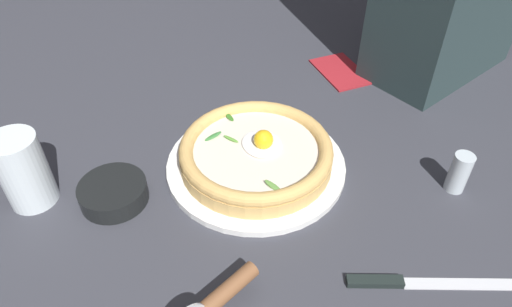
{
  "coord_description": "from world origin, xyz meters",
  "views": [
    {
      "loc": [
        0.5,
        -0.24,
        0.55
      ],
      "look_at": [
        -0.03,
        0.02,
        0.03
      ],
      "focal_mm": 32.33,
      "sensor_mm": 36.0,
      "label": 1
    }
  ],
  "objects_px": {
    "pizza_cutter": "(215,301)",
    "drinking_glass": "(25,175)",
    "table_knife": "(406,282)",
    "folded_napkin": "(341,71)",
    "side_bowl": "(113,193)",
    "pepper_shaker": "(459,173)",
    "pizza": "(256,152)"
  },
  "relations": [
    {
      "from": "table_knife",
      "to": "folded_napkin",
      "type": "distance_m",
      "value": 0.54
    },
    {
      "from": "folded_napkin",
      "to": "drinking_glass",
      "type": "bearing_deg",
      "value": -81.1
    },
    {
      "from": "side_bowl",
      "to": "table_knife",
      "type": "height_order",
      "value": "side_bowl"
    },
    {
      "from": "folded_napkin",
      "to": "pepper_shaker",
      "type": "bearing_deg",
      "value": -5.84
    },
    {
      "from": "table_knife",
      "to": "pepper_shaker",
      "type": "xyz_separation_m",
      "value": [
        -0.11,
        0.19,
        0.03
      ]
    },
    {
      "from": "table_knife",
      "to": "pizza",
      "type": "bearing_deg",
      "value": -165.08
    },
    {
      "from": "pizza",
      "to": "table_knife",
      "type": "xyz_separation_m",
      "value": [
        0.3,
        0.08,
        -0.03
      ]
    },
    {
      "from": "table_knife",
      "to": "pepper_shaker",
      "type": "height_order",
      "value": "pepper_shaker"
    },
    {
      "from": "table_knife",
      "to": "pepper_shaker",
      "type": "relative_size",
      "value": 3.04
    },
    {
      "from": "table_knife",
      "to": "drinking_glass",
      "type": "xyz_separation_m",
      "value": [
        -0.39,
        -0.43,
        0.05
      ]
    },
    {
      "from": "drinking_glass",
      "to": "pizza_cutter",
      "type": "bearing_deg",
      "value": 29.71
    },
    {
      "from": "pizza",
      "to": "drinking_glass",
      "type": "relative_size",
      "value": 2.08
    },
    {
      "from": "pizza",
      "to": "folded_napkin",
      "type": "bearing_deg",
      "value": 122.28
    },
    {
      "from": "pizza_cutter",
      "to": "table_knife",
      "type": "distance_m",
      "value": 0.26
    },
    {
      "from": "pizza_cutter",
      "to": "folded_napkin",
      "type": "distance_m",
      "value": 0.64
    },
    {
      "from": "table_knife",
      "to": "folded_napkin",
      "type": "height_order",
      "value": "table_knife"
    },
    {
      "from": "side_bowl",
      "to": "folded_napkin",
      "type": "xyz_separation_m",
      "value": [
        -0.16,
        0.55,
        -0.01
      ]
    },
    {
      "from": "pizza_cutter",
      "to": "drinking_glass",
      "type": "relative_size",
      "value": 1.2
    },
    {
      "from": "table_knife",
      "to": "pepper_shaker",
      "type": "distance_m",
      "value": 0.22
    },
    {
      "from": "side_bowl",
      "to": "pizza_cutter",
      "type": "height_order",
      "value": "pizza_cutter"
    },
    {
      "from": "pizza",
      "to": "pepper_shaker",
      "type": "relative_size",
      "value": 3.65
    },
    {
      "from": "side_bowl",
      "to": "pepper_shaker",
      "type": "bearing_deg",
      "value": 66.3
    },
    {
      "from": "side_bowl",
      "to": "pepper_shaker",
      "type": "relative_size",
      "value": 1.52
    },
    {
      "from": "side_bowl",
      "to": "drinking_glass",
      "type": "height_order",
      "value": "drinking_glass"
    },
    {
      "from": "pizza",
      "to": "folded_napkin",
      "type": "relative_size",
      "value": 1.85
    },
    {
      "from": "pizza_cutter",
      "to": "drinking_glass",
      "type": "height_order",
      "value": "drinking_glass"
    },
    {
      "from": "pizza",
      "to": "folded_napkin",
      "type": "xyz_separation_m",
      "value": [
        -0.2,
        0.31,
        -0.03
      ]
    },
    {
      "from": "drinking_glass",
      "to": "folded_napkin",
      "type": "bearing_deg",
      "value": 98.9
    },
    {
      "from": "pizza",
      "to": "drinking_glass",
      "type": "xyz_separation_m",
      "value": [
        -0.09,
        -0.35,
        0.02
      ]
    },
    {
      "from": "drinking_glass",
      "to": "pepper_shaker",
      "type": "bearing_deg",
      "value": 65.62
    },
    {
      "from": "drinking_glass",
      "to": "folded_napkin",
      "type": "distance_m",
      "value": 0.67
    },
    {
      "from": "folded_napkin",
      "to": "pizza_cutter",
      "type": "bearing_deg",
      "value": -48.52
    }
  ]
}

